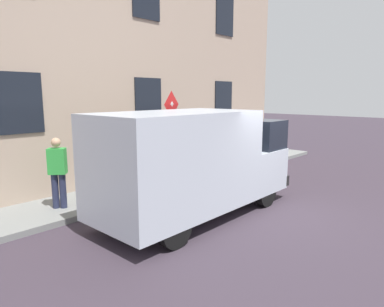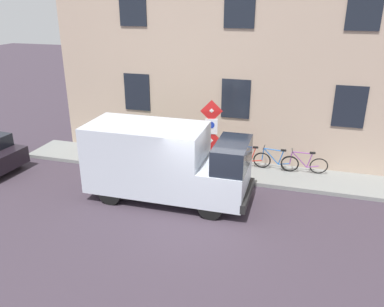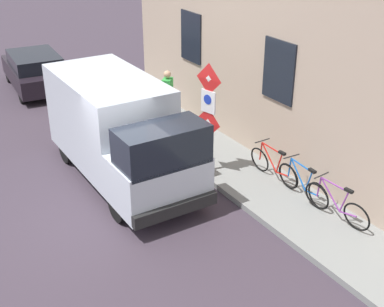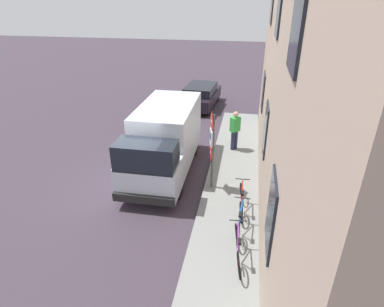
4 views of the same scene
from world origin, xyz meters
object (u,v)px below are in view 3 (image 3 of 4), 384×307
bicycle_purple (336,204)px  bicycle_blue (303,184)px  parked_hatchback (35,70)px  delivery_van (119,129)px  bicycle_red (274,166)px  pedestrian (168,96)px  sign_post_stacked (209,109)px

bicycle_purple → bicycle_blue: (0.00, 1.04, 0.00)m
parked_hatchback → delivery_van: bearing=-177.0°
bicycle_red → parked_hatchback: bearing=13.7°
bicycle_blue → bicycle_purple: bearing=-177.9°
bicycle_red → pedestrian: 4.48m
parked_hatchback → bicycle_purple: 12.68m
sign_post_stacked → pedestrian: sign_post_stacked is taller
bicycle_red → pedestrian: pedestrian is taller
bicycle_purple → delivery_van: bearing=28.9°
pedestrian → delivery_van: bearing=82.8°
bicycle_purple → pedestrian: pedestrian is taller
delivery_van → bicycle_purple: 5.39m
delivery_van → bicycle_red: 3.90m
bicycle_red → pedestrian: (-0.51, 4.41, 0.56)m
bicycle_purple → bicycle_red: size_ratio=1.00×
sign_post_stacked → bicycle_purple: bearing=-71.0°
delivery_van → bicycle_red: size_ratio=3.12×
sign_post_stacked → bicycle_red: sign_post_stacked is taller
sign_post_stacked → pedestrian: size_ratio=1.58×
parked_hatchback → pedestrian: bearing=-153.8°
sign_post_stacked → parked_hatchback: size_ratio=0.66×
delivery_van → bicycle_blue: size_ratio=3.12×
sign_post_stacked → delivery_van: size_ratio=0.51×
delivery_van → bicycle_red: (3.04, -2.30, -0.82)m
bicycle_purple → bicycle_blue: same height
sign_post_stacked → parked_hatchback: 9.28m
pedestrian → sign_post_stacked: bearing=121.9°
delivery_van → pedestrian: size_ratio=3.11×
bicycle_blue → parked_hatchback: bearing=16.4°
sign_post_stacked → bicycle_purple: (1.13, -3.30, -1.33)m
delivery_van → parked_hatchback: size_ratio=1.30×
delivery_van → sign_post_stacked: bearing=60.0°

